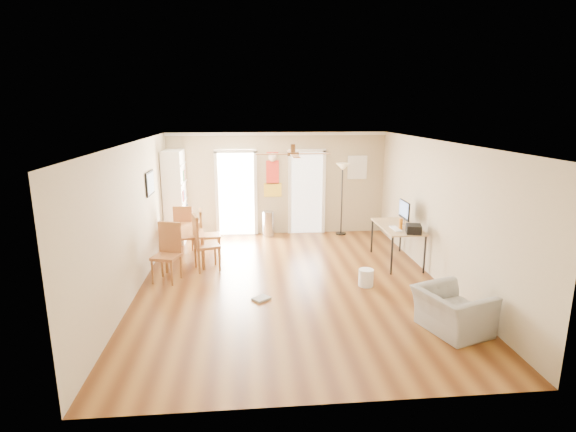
{
  "coord_description": "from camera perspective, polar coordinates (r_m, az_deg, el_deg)",
  "views": [
    {
      "loc": [
        -0.77,
        -7.73,
        3.16
      ],
      "look_at": [
        0.0,
        0.6,
        1.15
      ],
      "focal_mm": 27.86,
      "sensor_mm": 36.0,
      "label": 1
    }
  ],
  "objects": [
    {
      "name": "torchiere_lamp",
      "position": [
        11.45,
        6.88,
        2.13
      ],
      "size": [
        0.39,
        0.39,
        1.84
      ],
      "primitive_type": null,
      "rotation": [
        0.0,
        0.0,
        -0.15
      ],
      "color": "black",
      "rests_on": "floor"
    },
    {
      "name": "armchair",
      "position": [
        7.02,
        20.25,
        -11.3
      ],
      "size": [
        1.1,
        1.18,
        0.62
      ],
      "primitive_type": "imported",
      "rotation": [
        0.0,
        0.0,
        1.9
      ],
      "color": "gray",
      "rests_on": "floor"
    },
    {
      "name": "dining_chair_right_a",
      "position": [
        9.92,
        -9.9,
        -2.15
      ],
      "size": [
        0.48,
        0.48,
        1.03
      ],
      "primitive_type": null,
      "rotation": [
        0.0,
        0.0,
        1.7
      ],
      "color": "#956030",
      "rests_on": "floor"
    },
    {
      "name": "floor",
      "position": [
        8.38,
        0.38,
        -8.63
      ],
      "size": [
        7.0,
        7.0,
        0.0
      ],
      "primitive_type": "plane",
      "color": "brown",
      "rests_on": "ground"
    },
    {
      "name": "bookshelf",
      "position": [
        11.15,
        -14.18,
        2.48
      ],
      "size": [
        0.73,
        1.08,
        2.21
      ],
      "primitive_type": null,
      "rotation": [
        0.0,
        0.0,
        0.32
      ],
      "color": "white",
      "rests_on": "floor"
    },
    {
      "name": "crown_molding",
      "position": [
        7.79,
        0.41,
        9.1
      ],
      "size": [
        5.5,
        7.0,
        0.08
      ],
      "primitive_type": null,
      "color": "white",
      "rests_on": "wall_back"
    },
    {
      "name": "wall_back",
      "position": [
        11.41,
        -1.35,
        4.12
      ],
      "size": [
        5.5,
        0.04,
        2.6
      ],
      "primitive_type": null,
      "color": "beige",
      "rests_on": "floor"
    },
    {
      "name": "floor_cloth",
      "position": [
        7.73,
        -3.44,
        -10.48
      ],
      "size": [
        0.35,
        0.34,
        0.04
      ],
      "primitive_type": "cube",
      "rotation": [
        0.0,
        0.0,
        0.67
      ],
      "color": "#9E9D98",
      "rests_on": "floor"
    },
    {
      "name": "ceiling_fan",
      "position": [
        7.5,
        0.64,
        7.93
      ],
      "size": [
        1.24,
        1.24,
        0.2
      ],
      "primitive_type": null,
      "color": "#593819",
      "rests_on": "ceiling"
    },
    {
      "name": "dining_chair_near",
      "position": [
        8.63,
        -15.32,
        -4.63
      ],
      "size": [
        0.56,
        0.56,
        1.09
      ],
      "primitive_type": null,
      "rotation": [
        0.0,
        0.0,
        -0.29
      ],
      "color": "#A45E35",
      "rests_on": "floor"
    },
    {
      "name": "wall_decal",
      "position": [
        11.34,
        -1.98,
        5.34
      ],
      "size": [
        0.46,
        0.03,
        1.1
      ],
      "primitive_type": "cube",
      "color": "red",
      "rests_on": "wall_back"
    },
    {
      "name": "ceiling",
      "position": [
        7.79,
        0.41,
        9.39
      ],
      "size": [
        5.5,
        7.0,
        0.0
      ],
      "primitive_type": null,
      "color": "silver",
      "rests_on": "floor"
    },
    {
      "name": "wastebasket_a",
      "position": [
        8.35,
        9.92,
        -7.76
      ],
      "size": [
        0.3,
        0.3,
        0.32
      ],
      "primitive_type": "cylinder",
      "rotation": [
        0.0,
        0.0,
        0.1
      ],
      "color": "silver",
      "rests_on": "floor"
    },
    {
      "name": "wall_right",
      "position": [
        8.69,
        18.75,
        0.43
      ],
      "size": [
        0.04,
        7.0,
        2.6
      ],
      "primitive_type": null,
      "color": "beige",
      "rests_on": "floor"
    },
    {
      "name": "printer",
      "position": [
        9.06,
        15.73,
        -1.61
      ],
      "size": [
        0.35,
        0.38,
        0.17
      ],
      "primitive_type": "cube",
      "rotation": [
        0.0,
        0.0,
        -0.24
      ],
      "color": "black",
      "rests_on": "computer_desk"
    },
    {
      "name": "trash_can",
      "position": [
        11.35,
        -2.55,
        -1.0
      ],
      "size": [
        0.37,
        0.37,
        0.64
      ],
      "primitive_type": "cylinder",
      "rotation": [
        0.0,
        0.0,
        0.28
      ],
      "color": "#AFAFB1",
      "rests_on": "floor"
    },
    {
      "name": "orange_bottle",
      "position": [
        9.28,
        14.21,
        -0.97
      ],
      "size": [
        0.08,
        0.08,
        0.23
      ],
      "primitive_type": "cylinder",
      "rotation": [
        0.0,
        0.0,
        -0.09
      ],
      "color": "orange",
      "rests_on": "computer_desk"
    },
    {
      "name": "wall_front",
      "position": [
        4.68,
        4.72,
        -9.93
      ],
      "size": [
        5.5,
        0.04,
        2.6
      ],
      "primitive_type": null,
      "color": "beige",
      "rests_on": "floor"
    },
    {
      "name": "dining_chair_far",
      "position": [
        10.54,
        -13.04,
        -1.38
      ],
      "size": [
        0.43,
        0.43,
        1.03
      ],
      "primitive_type": null,
      "rotation": [
        0.0,
        0.0,
        3.12
      ],
      "color": "#A16434",
      "rests_on": "floor"
    },
    {
      "name": "kitchen_doorway",
      "position": [
        11.41,
        -6.61,
        2.77
      ],
      "size": [
        0.9,
        0.1,
        2.1
      ],
      "primitive_type": null,
      "color": "white",
      "rests_on": "wall_back"
    },
    {
      "name": "computer_desk",
      "position": [
        9.67,
        13.68,
        -3.49
      ],
      "size": [
        0.74,
        1.48,
        0.79
      ],
      "primitive_type": null,
      "color": "tan",
      "rests_on": "floor"
    },
    {
      "name": "dining_table",
      "position": [
        9.73,
        -13.23,
        -3.67
      ],
      "size": [
        1.07,
        1.52,
        0.69
      ],
      "primitive_type": null,
      "rotation": [
        0.0,
        0.0,
        0.19
      ],
      "color": "#A95F36",
      "rests_on": "floor"
    },
    {
      "name": "bathroom_doorway",
      "position": [
        11.51,
        2.39,
        2.94
      ],
      "size": [
        0.8,
        0.1,
        2.1
      ],
      "primitive_type": null,
      "color": "white",
      "rests_on": "wall_back"
    },
    {
      "name": "ac_grille",
      "position": [
        11.64,
        8.83,
        6.15
      ],
      "size": [
        0.5,
        0.04,
        0.6
      ],
      "primitive_type": "cube",
      "color": "white",
      "rests_on": "wall_back"
    },
    {
      "name": "wall_left",
      "position": [
        8.19,
        -19.12,
        -0.37
      ],
      "size": [
        0.04,
        7.0,
        2.6
      ],
      "primitive_type": null,
      "color": "beige",
      "rests_on": "floor"
    },
    {
      "name": "dining_chair_right_b",
      "position": [
        9.07,
        -10.32,
        -3.33
      ],
      "size": [
        0.58,
        0.58,
        1.13
      ],
      "primitive_type": null,
      "rotation": [
        0.0,
        0.0,
        1.86
      ],
      "color": "olive",
      "rests_on": "floor"
    },
    {
      "name": "imac",
      "position": [
        9.59,
        14.61,
        0.36
      ],
      "size": [
        0.16,
        0.56,
        0.52
      ],
      "primitive_type": null,
      "rotation": [
        0.0,
        0.0,
        -0.15
      ],
      "color": "black",
      "rests_on": "computer_desk"
    },
    {
      "name": "keyboard",
      "position": [
        9.29,
        13.56,
        -1.59
      ],
      "size": [
        0.14,
        0.43,
        0.02
      ],
      "primitive_type": "cube",
      "rotation": [
        0.0,
        0.0,
        -0.01
      ],
      "color": "white",
      "rests_on": "computer_desk"
    },
    {
      "name": "framed_poster",
      "position": [
        9.45,
        -17.2,
        4.02
      ],
      "size": [
        0.04,
        0.66,
        0.48
      ],
      "primitive_type": "cube",
      "color": "black",
      "rests_on": "wall_left"
    }
  ]
}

